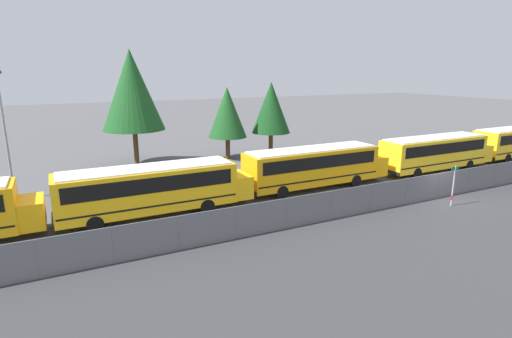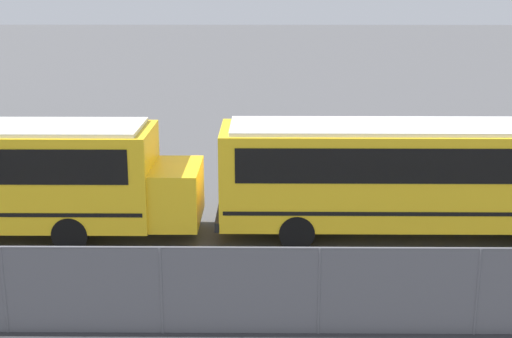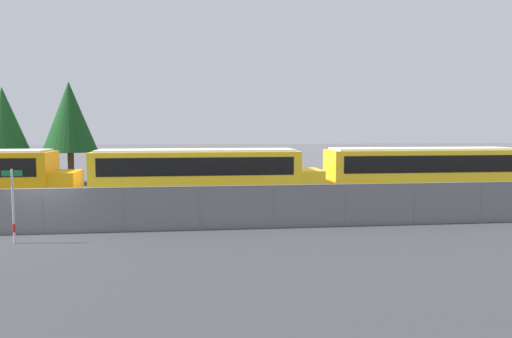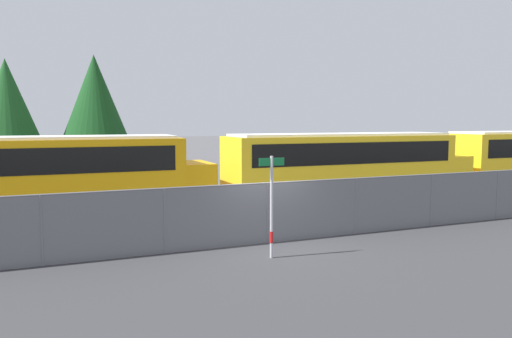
# 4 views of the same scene
# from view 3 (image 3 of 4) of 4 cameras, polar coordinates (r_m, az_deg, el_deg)

# --- Properties ---
(ground_plane) EXTENTS (200.00, 200.00, 0.00)m
(ground_plane) POSITION_cam_3_polar(r_m,az_deg,el_deg) (21.09, -23.10, -6.84)
(ground_plane) COLOR #4C4C4F
(fence) EXTENTS (108.16, 0.07, 1.78)m
(fence) POSITION_cam_3_polar(r_m,az_deg,el_deg) (20.93, -23.18, -4.40)
(fence) COLOR #9EA0A5
(fence) RESTS_ON ground_plane
(school_bus_4) EXTENTS (11.62, 2.57, 3.01)m
(school_bus_4) POSITION_cam_3_polar(r_m,az_deg,el_deg) (25.37, -6.19, -0.50)
(school_bus_4) COLOR yellow
(school_bus_4) RESTS_ON ground_plane
(school_bus_5) EXTENTS (11.62, 2.57, 3.01)m
(school_bus_5) POSITION_cam_3_polar(r_m,az_deg,el_deg) (28.40, 18.89, -0.17)
(school_bus_5) COLOR yellow
(school_bus_5) RESTS_ON ground_plane
(street_sign) EXTENTS (0.70, 0.09, 2.65)m
(street_sign) POSITION_cam_3_polar(r_m,az_deg,el_deg) (19.60, -26.02, -3.60)
(street_sign) COLOR #B7B7BC
(street_sign) RESTS_ON ground_plane
(tree_0) EXTENTS (3.72, 3.72, 6.98)m
(tree_0) POSITION_cam_3_polar(r_m,az_deg,el_deg) (40.30, -26.95, 4.91)
(tree_0) COLOR #51381E
(tree_0) RESTS_ON ground_plane
(tree_2) EXTENTS (3.91, 3.91, 7.39)m
(tree_2) POSITION_cam_3_polar(r_m,az_deg,el_deg) (38.72, -20.54, 5.58)
(tree_2) COLOR #51381E
(tree_2) RESTS_ON ground_plane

